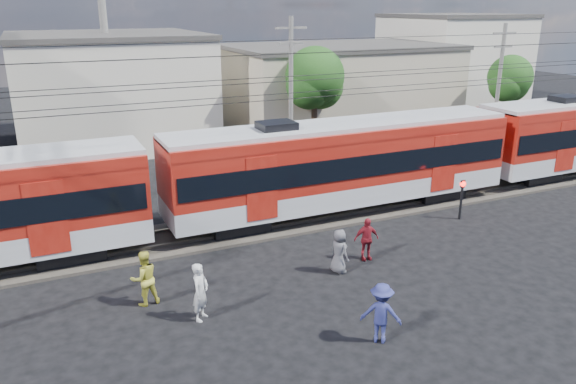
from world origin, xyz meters
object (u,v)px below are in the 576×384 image
at_px(commuter_train, 347,161).
at_px(crossing_signal, 462,192).
at_px(pedestrian_c, 381,313).
at_px(pedestrian_a, 200,292).
at_px(car_silver, 530,142).

bearing_deg(commuter_train, crossing_signal, -35.21).
xyz_separation_m(commuter_train, pedestrian_c, (-4.38, -9.52, -1.51)).
xyz_separation_m(pedestrian_c, crossing_signal, (8.54, 6.58, 0.36)).
distance_m(pedestrian_c, crossing_signal, 10.79).
distance_m(commuter_train, pedestrian_c, 10.59).
relative_size(pedestrian_a, pedestrian_c, 1.03).
bearing_deg(crossing_signal, car_silver, 31.61).
bearing_deg(commuter_train, car_silver, 15.43).
height_order(pedestrian_a, crossing_signal, pedestrian_a).
bearing_deg(pedestrian_a, commuter_train, -11.69).
distance_m(commuter_train, pedestrian_a, 10.78).
bearing_deg(pedestrian_a, crossing_signal, -33.06).
height_order(commuter_train, pedestrian_c, commuter_train).
distance_m(pedestrian_c, car_silver, 24.88).
bearing_deg(pedestrian_c, car_silver, -108.32).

